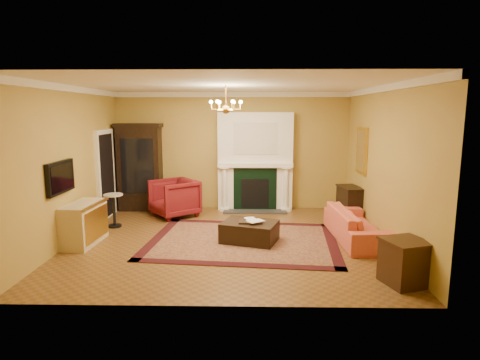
{
  "coord_description": "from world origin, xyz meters",
  "views": [
    {
      "loc": [
        0.42,
        -7.62,
        2.5
      ],
      "look_at": [
        0.26,
        0.3,
        1.16
      ],
      "focal_mm": 30.0,
      "sensor_mm": 36.0,
      "label": 1
    }
  ],
  "objects_px": {
    "china_cabinet": "(140,169)",
    "end_table": "(405,263)",
    "pedestal_table": "(114,208)",
    "wingback_armchair": "(174,196)",
    "coral_sofa": "(357,220)",
    "leather_ottoman": "(250,231)",
    "console_table": "(350,204)",
    "commode": "(84,224)"
  },
  "relations": [
    {
      "from": "commode",
      "to": "end_table",
      "type": "distance_m",
      "value": 5.72
    },
    {
      "from": "commode",
      "to": "coral_sofa",
      "type": "relative_size",
      "value": 0.51
    },
    {
      "from": "pedestal_table",
      "to": "commode",
      "type": "height_order",
      "value": "commode"
    },
    {
      "from": "china_cabinet",
      "to": "commode",
      "type": "relative_size",
      "value": 2.0
    },
    {
      "from": "china_cabinet",
      "to": "wingback_armchair",
      "type": "height_order",
      "value": "china_cabinet"
    },
    {
      "from": "console_table",
      "to": "leather_ottoman",
      "type": "relative_size",
      "value": 0.76
    },
    {
      "from": "wingback_armchair",
      "to": "console_table",
      "type": "height_order",
      "value": "wingback_armchair"
    },
    {
      "from": "pedestal_table",
      "to": "leather_ottoman",
      "type": "height_order",
      "value": "pedestal_table"
    },
    {
      "from": "leather_ottoman",
      "to": "end_table",
      "type": "bearing_deg",
      "value": -22.5
    },
    {
      "from": "china_cabinet",
      "to": "end_table",
      "type": "xyz_separation_m",
      "value": [
        5.07,
        -4.49,
        -0.74
      ]
    },
    {
      "from": "coral_sofa",
      "to": "leather_ottoman",
      "type": "height_order",
      "value": "coral_sofa"
    },
    {
      "from": "commode",
      "to": "console_table",
      "type": "height_order",
      "value": "commode"
    },
    {
      "from": "china_cabinet",
      "to": "wingback_armchair",
      "type": "bearing_deg",
      "value": -34.16
    },
    {
      "from": "china_cabinet",
      "to": "pedestal_table",
      "type": "bearing_deg",
      "value": -96.17
    },
    {
      "from": "wingback_armchair",
      "to": "commode",
      "type": "height_order",
      "value": "wingback_armchair"
    },
    {
      "from": "end_table",
      "to": "leather_ottoman",
      "type": "distance_m",
      "value": 2.97
    },
    {
      "from": "china_cabinet",
      "to": "pedestal_table",
      "type": "height_order",
      "value": "china_cabinet"
    },
    {
      "from": "wingback_armchair",
      "to": "commode",
      "type": "xyz_separation_m",
      "value": [
        -1.37,
        -2.09,
        -0.1
      ]
    },
    {
      "from": "china_cabinet",
      "to": "end_table",
      "type": "distance_m",
      "value": 6.81
    },
    {
      "from": "pedestal_table",
      "to": "end_table",
      "type": "relative_size",
      "value": 1.15
    },
    {
      "from": "china_cabinet",
      "to": "pedestal_table",
      "type": "xyz_separation_m",
      "value": [
        -0.17,
        -1.61,
        -0.64
      ]
    },
    {
      "from": "console_table",
      "to": "commode",
      "type": "bearing_deg",
      "value": -171.39
    },
    {
      "from": "wingback_armchair",
      "to": "end_table",
      "type": "height_order",
      "value": "wingback_armchair"
    },
    {
      "from": "china_cabinet",
      "to": "commode",
      "type": "height_order",
      "value": "china_cabinet"
    },
    {
      "from": "china_cabinet",
      "to": "console_table",
      "type": "bearing_deg",
      "value": -11.21
    },
    {
      "from": "coral_sofa",
      "to": "console_table",
      "type": "xyz_separation_m",
      "value": [
        0.21,
        1.39,
        -0.02
      ]
    },
    {
      "from": "china_cabinet",
      "to": "leather_ottoman",
      "type": "xyz_separation_m",
      "value": [
        2.8,
        -2.58,
        -0.86
      ]
    },
    {
      "from": "wingback_armchair",
      "to": "coral_sofa",
      "type": "xyz_separation_m",
      "value": [
        3.93,
        -1.74,
        -0.09
      ]
    },
    {
      "from": "pedestal_table",
      "to": "end_table",
      "type": "xyz_separation_m",
      "value": [
        5.24,
        -2.88,
        -0.11
      ]
    },
    {
      "from": "wingback_armchair",
      "to": "leather_ottoman",
      "type": "relative_size",
      "value": 0.97
    },
    {
      "from": "china_cabinet",
      "to": "coral_sofa",
      "type": "relative_size",
      "value": 1.02
    },
    {
      "from": "wingback_armchair",
      "to": "end_table",
      "type": "relative_size",
      "value": 1.55
    },
    {
      "from": "commode",
      "to": "end_table",
      "type": "height_order",
      "value": "commode"
    },
    {
      "from": "china_cabinet",
      "to": "pedestal_table",
      "type": "distance_m",
      "value": 1.74
    },
    {
      "from": "wingback_armchair",
      "to": "coral_sofa",
      "type": "bearing_deg",
      "value": 28.32
    },
    {
      "from": "end_table",
      "to": "pedestal_table",
      "type": "bearing_deg",
      "value": 151.22
    },
    {
      "from": "pedestal_table",
      "to": "commode",
      "type": "xyz_separation_m",
      "value": [
        -0.21,
        -1.14,
        -0.03
      ]
    },
    {
      "from": "commode",
      "to": "pedestal_table",
      "type": "bearing_deg",
      "value": 83.71
    },
    {
      "from": "coral_sofa",
      "to": "end_table",
      "type": "distance_m",
      "value": 2.1
    },
    {
      "from": "china_cabinet",
      "to": "wingback_armchair",
      "type": "xyz_separation_m",
      "value": [
        0.99,
        -0.67,
        -0.57
      ]
    },
    {
      "from": "pedestal_table",
      "to": "console_table",
      "type": "xyz_separation_m",
      "value": [
        5.3,
        0.6,
        -0.04
      ]
    },
    {
      "from": "wingback_armchair",
      "to": "leather_ottoman",
      "type": "height_order",
      "value": "wingback_armchair"
    }
  ]
}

